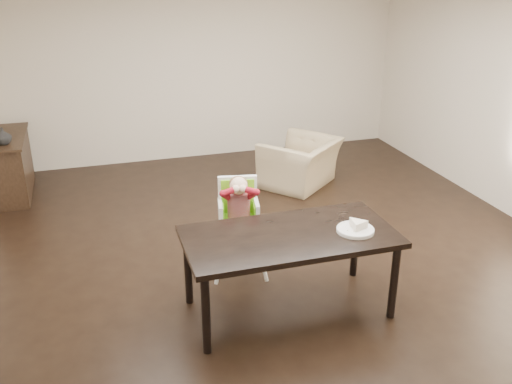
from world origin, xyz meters
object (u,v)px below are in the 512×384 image
high_chair (239,204)px  armchair (300,155)px  dining_table (290,242)px  sideboard (12,165)px

high_chair → armchair: (1.40, 1.94, -0.28)m
dining_table → sideboard: sideboard is taller
high_chair → armchair: 2.41m
sideboard → high_chair: bearing=-50.1°
armchair → sideboard: armchair is taller
armchair → dining_table: bearing=26.7°
dining_table → sideboard: 4.38m
dining_table → high_chair: (-0.22, 0.82, 0.04)m
armchair → high_chair: bearing=14.0°
sideboard → dining_table: bearing=-54.7°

